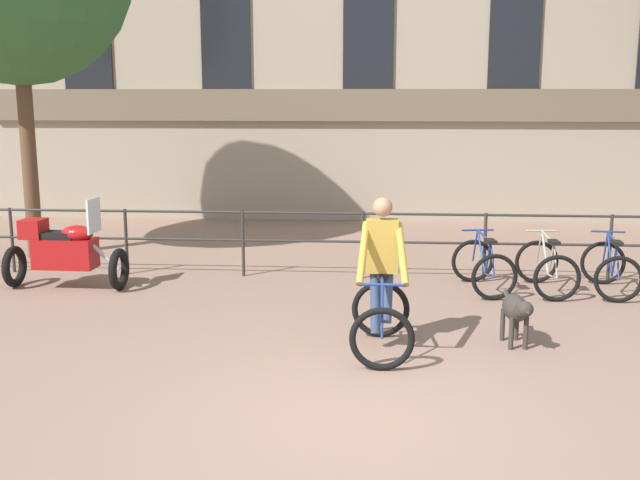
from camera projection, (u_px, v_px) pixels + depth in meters
ground_plane at (352, 418)px, 6.61m from camera, size 60.00×60.00×0.00m
canal_railing at (363, 233)px, 11.57m from camera, size 15.05×0.05×1.05m
cyclist_with_bike at (382, 283)px, 8.30m from camera, size 0.69×1.17×1.70m
dog at (516, 310)px, 8.45m from camera, size 0.32×0.87×0.61m
parked_motorcycle at (64, 251)px, 10.98m from camera, size 1.75×0.68×1.35m
parked_bicycle_near_lamp at (483, 267)px, 10.87m from camera, size 0.83×1.20×0.86m
parked_bicycle_mid_left at (547, 268)px, 10.81m from camera, size 0.72×1.14×0.86m
parked_bicycle_mid_right at (611, 269)px, 10.74m from camera, size 0.76×1.17×0.86m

